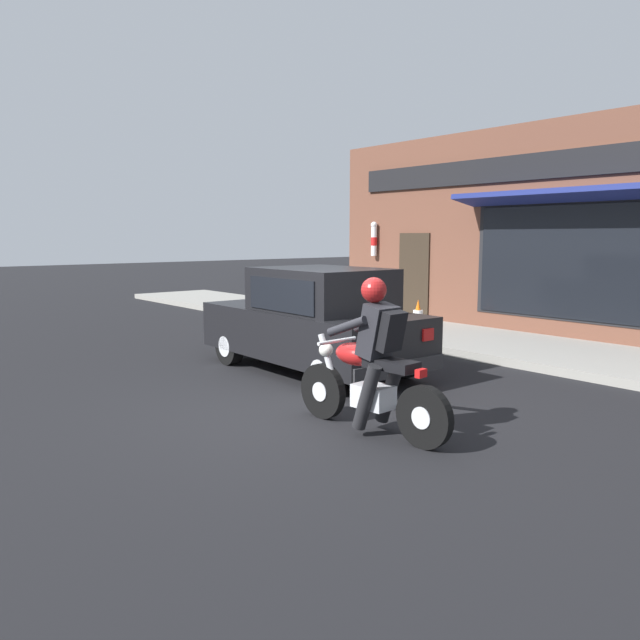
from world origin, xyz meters
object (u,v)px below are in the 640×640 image
Objects in this scene: motorcycle_with_rider at (372,369)px; car_hatchback at (314,322)px; traffic_cone at (418,314)px; fire_hydrant at (310,299)px.

motorcycle_with_rider reaches higher than car_hatchback.
car_hatchback is 6.36× the size of traffic_cone.
fire_hydrant is at bearing 55.55° from motorcycle_with_rider.
traffic_cone is at bearing 37.25° from motorcycle_with_rider.
motorcycle_with_rider is at bearing -124.45° from fire_hydrant.
motorcycle_with_rider is 2.30× the size of fire_hydrant.
car_hatchback is at bearing 62.30° from motorcycle_with_rider.
motorcycle_with_rider is 0.53× the size of car_hatchback.
fire_hydrant is (3.23, 4.09, -0.19)m from car_hatchback.
traffic_cone is (5.26, 4.00, -0.25)m from motorcycle_with_rider.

